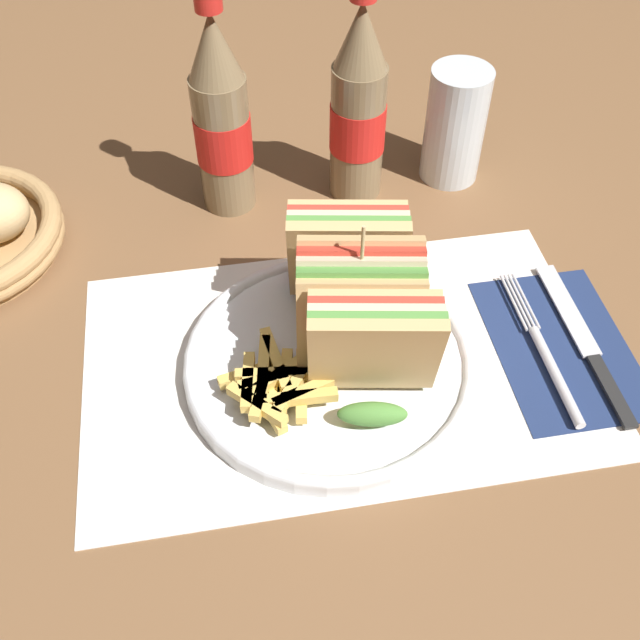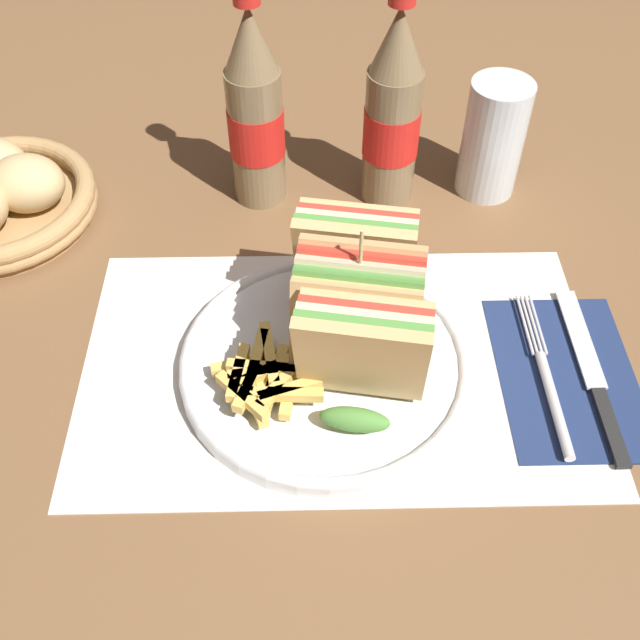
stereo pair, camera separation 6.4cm
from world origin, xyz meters
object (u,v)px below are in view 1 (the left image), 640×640
knife (585,342)px  glass_near (454,132)px  coke_bottle_near (221,120)px  coke_bottle_far (358,109)px  club_sandwich (359,302)px  fork (548,359)px  plate_main (324,359)px

knife → glass_near: 0.28m
coke_bottle_near → coke_bottle_far: size_ratio=1.00×
club_sandwich → coke_bottle_near: coke_bottle_near is taller
club_sandwich → knife: club_sandwich is taller
knife → coke_bottle_near: bearing=138.3°
coke_bottle_near → coke_bottle_far: bearing=-1.4°
coke_bottle_near → glass_near: size_ratio=1.86×
fork → coke_bottle_near: size_ratio=0.75×
fork → coke_bottle_near: (-0.25, 0.27, 0.09)m
club_sandwich → glass_near: (0.15, 0.24, -0.01)m
club_sandwich → fork: size_ratio=1.18×
club_sandwich → knife: bearing=-7.4°
club_sandwich → coke_bottle_far: (0.05, 0.23, 0.03)m
club_sandwich → coke_bottle_far: size_ratio=0.88×
knife → fork: bearing=-160.8°
coke_bottle_far → glass_near: (0.11, 0.01, -0.05)m
coke_bottle_near → glass_near: 0.25m
glass_near → fork: bearing=-88.3°
knife → glass_near: glass_near is taller
plate_main → knife: plate_main is taller
fork → glass_near: bearing=91.2°
coke_bottle_far → knife: bearing=-58.3°
plate_main → club_sandwich: 0.07m
fork → glass_near: (-0.01, 0.28, 0.05)m
coke_bottle_far → club_sandwich: bearing=-101.2°
plate_main → coke_bottle_far: coke_bottle_far is taller
club_sandwich → coke_bottle_far: bearing=78.8°
coke_bottle_near → glass_near: (0.25, 0.01, -0.05)m
plate_main → coke_bottle_near: (-0.06, 0.24, 0.09)m
plate_main → fork: bearing=-9.2°
plate_main → knife: 0.24m
club_sandwich → coke_bottle_far: coke_bottle_far is taller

